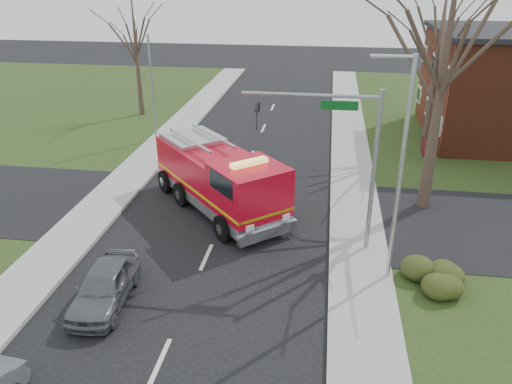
# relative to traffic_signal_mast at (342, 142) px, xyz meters

# --- Properties ---
(ground) EXTENTS (120.00, 120.00, 0.00)m
(ground) POSITION_rel_traffic_signal_mast_xyz_m (-5.21, -1.50, -4.71)
(ground) COLOR black
(ground) RESTS_ON ground
(sidewalk_right) EXTENTS (2.40, 80.00, 0.15)m
(sidewalk_right) POSITION_rel_traffic_signal_mast_xyz_m (0.99, -1.50, -4.63)
(sidewalk_right) COLOR #A09F9A
(sidewalk_right) RESTS_ON ground
(sidewalk_left) EXTENTS (2.40, 80.00, 0.15)m
(sidewalk_left) POSITION_rel_traffic_signal_mast_xyz_m (-11.41, -1.50, -4.63)
(sidewalk_left) COLOR #A09F9A
(sidewalk_left) RESTS_ON ground
(health_center_sign) EXTENTS (0.12, 2.00, 1.40)m
(health_center_sign) POSITION_rel_traffic_signal_mast_xyz_m (5.29, 11.00, -3.83)
(health_center_sign) COLOR #451015
(health_center_sign) RESTS_ON ground
(hedge_corner) EXTENTS (2.80, 2.00, 0.90)m
(hedge_corner) POSITION_rel_traffic_signal_mast_xyz_m (3.79, -2.50, -4.13)
(hedge_corner) COLOR #2F3814
(hedge_corner) RESTS_ON lawn_right
(bare_tree_near) EXTENTS (6.00, 6.00, 12.00)m
(bare_tree_near) POSITION_rel_traffic_signal_mast_xyz_m (4.29, 4.50, 2.71)
(bare_tree_near) COLOR #33251E
(bare_tree_near) RESTS_ON ground
(bare_tree_far) EXTENTS (5.25, 5.25, 10.50)m
(bare_tree_far) POSITION_rel_traffic_signal_mast_xyz_m (5.79, 13.50, 1.78)
(bare_tree_far) COLOR #33251E
(bare_tree_far) RESTS_ON ground
(bare_tree_left) EXTENTS (4.50, 4.50, 9.00)m
(bare_tree_left) POSITION_rel_traffic_signal_mast_xyz_m (-15.21, 18.50, 0.86)
(bare_tree_left) COLOR #33251E
(bare_tree_left) RESTS_ON ground
(traffic_signal_mast) EXTENTS (5.29, 0.18, 6.80)m
(traffic_signal_mast) POSITION_rel_traffic_signal_mast_xyz_m (0.00, 0.00, 0.00)
(traffic_signal_mast) COLOR gray
(traffic_signal_mast) RESTS_ON ground
(streetlight_pole) EXTENTS (1.48, 0.16, 8.40)m
(streetlight_pole) POSITION_rel_traffic_signal_mast_xyz_m (1.93, -2.00, -0.16)
(streetlight_pole) COLOR #B7BABF
(streetlight_pole) RESTS_ON ground
(utility_pole_far) EXTENTS (0.14, 0.14, 7.00)m
(utility_pole_far) POSITION_rel_traffic_signal_mast_xyz_m (-12.01, 12.50, -1.21)
(utility_pole_far) COLOR gray
(utility_pole_far) RESTS_ON ground
(fire_engine) EXTENTS (7.67, 8.19, 3.39)m
(fire_engine) POSITION_rel_traffic_signal_mast_xyz_m (-5.54, 2.96, -3.17)
(fire_engine) COLOR red
(fire_engine) RESTS_ON ground
(parked_car_maroon) EXTENTS (1.89, 4.18, 1.39)m
(parked_car_maroon) POSITION_rel_traffic_signal_mast_xyz_m (-8.01, -4.93, -4.01)
(parked_car_maroon) COLOR #595C60
(parked_car_maroon) RESTS_ON ground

